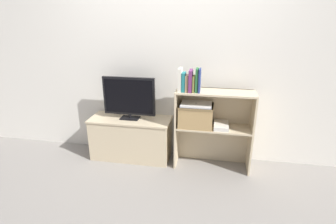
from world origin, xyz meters
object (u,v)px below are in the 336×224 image
Objects in this scene: tv_stand at (131,138)px; book_plum at (191,81)px; tv at (129,97)px; book_olive at (194,84)px; storage_basket_left at (196,115)px; magazine_stack at (221,125)px; book_ivory at (180,80)px; book_tan at (187,83)px; book_forest at (197,80)px; book_teal at (184,82)px; laptop at (196,104)px; book_navy at (200,80)px.

book_plum is (0.73, -0.09, 0.77)m from tv_stand.
tv is 3.59× the size of book_olive.
book_plum is at bearing -7.14° from tv_stand.
storage_basket_left is 0.31m from magazine_stack.
book_ivory is 1.07× the size of book_plum.
book_ivory is 0.08m from book_tan.
tv_stand is 5.64× the size of book_olive.
book_plum reaches higher than storage_basket_left.
book_tan is 0.70× the size of book_forest.
book_teal is at bearing 180.00° from book_olive.
tv is (0.00, -0.00, 0.53)m from tv_stand.
book_teal is 0.08m from book_plum.
tv is 2.68× the size of book_plum.
book_plum is 0.07m from book_forest.
book_teal is 0.14m from book_forest.
book_tan is at bearing 180.00° from book_forest.
laptop is at bearing 15.44° from book_teal.
book_tan is at bearing -173.71° from magazine_stack.
book_forest reaches higher than book_navy.
book_plum is 0.69× the size of laptop.
book_plum is 0.61× the size of storage_basket_left.
laptop is at bearing 12.16° from book_ivory.
laptop is (0.14, 0.04, -0.25)m from book_teal.
book_olive is 0.37m from storage_basket_left.
tv_stand is at bearing 173.44° from book_forest.
magazine_stack is at bearing -2.55° from tv_stand.
book_navy is at bearing 0.00° from book_ivory.
book_ivory is at bearing -167.84° from storage_basket_left.
book_forest is 0.28m from laptop.
book_plum is 0.04m from book_olive.
book_olive is (0.11, -0.00, -0.01)m from book_teal.
book_olive is at bearing -129.48° from storage_basket_left.
book_olive is (0.15, 0.00, -0.04)m from book_ivory.
tv_stand is 3.88× the size of book_forest.
book_tan is (0.07, 0.00, -0.04)m from book_ivory.
book_forest is at bearing -0.00° from book_olive.
tv_stand is at bearing 177.45° from magazine_stack.
book_forest is at bearing -90.64° from storage_basket_left.
book_teal reaches higher than tv.
book_tan is (0.04, -0.00, -0.01)m from book_teal.
book_ivory is 1.23× the size of book_teal.
book_plum is (0.07, -0.00, 0.02)m from book_teal.
tv_stand is 1.12m from book_forest.
book_tan reaches higher than laptop.
tv_stand is 2.57× the size of storage_basket_left.
magazine_stack is at bearing 8.54° from book_forest.
book_navy reaches higher than book_plum.
laptop is at bearing 126.08° from book_navy.
book_teal is 0.82× the size of book_navy.
book_teal is (0.04, 0.00, -0.02)m from book_ivory.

